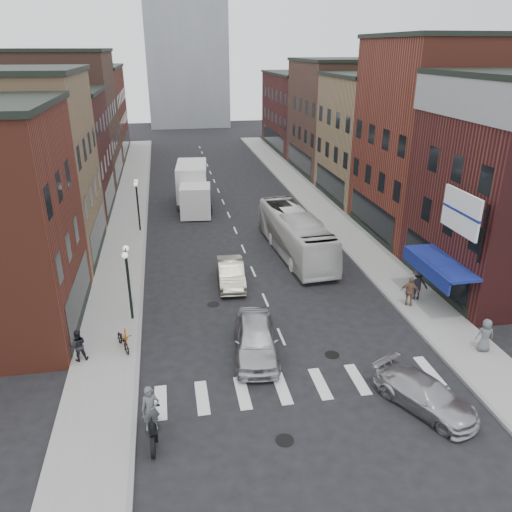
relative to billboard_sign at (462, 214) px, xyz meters
The scene contains 30 objects.
ground 10.56m from the billboard_sign, behind, with size 160.00×160.00×0.00m, color black.
sidewalk_left 28.12m from the billboard_sign, 128.47° to the left, with size 3.00×74.00×0.15m, color gray.
sidewalk_right 22.34m from the billboard_sign, 90.23° to the left, with size 3.00×74.00×0.15m, color gray.
curb_left 27.25m from the billboard_sign, 125.94° to the left, with size 0.20×74.00×0.16m, color gray.
curb_right 22.41m from the billboard_sign, 94.22° to the left, with size 0.20×74.00×0.16m, color gray.
crosswalk_stripes 11.12m from the billboard_sign, 157.82° to the right, with size 12.00×2.20×0.01m, color silver.
bldg_left_mid_a 27.17m from the billboard_sign, 150.21° to the left, with size 10.30×10.20×12.30m.
bldg_left_mid_b 33.30m from the billboard_sign, 135.10° to the left, with size 10.30×10.20×10.30m.
bldg_left_far_a 41.79m from the billboard_sign, 124.35° to the left, with size 10.30×12.20×13.30m.
bldg_left_far_b 53.93m from the billboard_sign, 115.93° to the left, with size 10.30×16.20×11.30m.
bldg_right_mid_a 14.98m from the billboard_sign, 64.61° to the left, with size 10.30×10.20×14.30m.
bldg_right_mid_b 24.36m from the billboard_sign, 74.75° to the left, with size 10.30×10.20×11.30m.
bldg_right_far_a 35.09m from the billboard_sign, 79.48° to the left, with size 10.30×12.20×12.30m.
bldg_right_far_b 48.93m from the billboard_sign, 82.47° to the left, with size 10.30×16.20×10.30m.
awning_blue 4.05m from the billboard_sign, 80.39° to the left, with size 1.80×5.00×0.78m.
billboard_sign is the anchor object (origin of this frame).
streetlamp_near 16.68m from the billboard_sign, 167.65° to the left, with size 0.32×1.22×4.11m.
streetlamp_far 23.92m from the billboard_sign, 132.41° to the left, with size 0.32×1.22×4.11m.
bike_rack 17.14m from the billboard_sign, behind, with size 0.08×0.68×0.80m.
box_truck 26.27m from the billboard_sign, 116.07° to the left, with size 3.12×8.76×3.73m.
motorcycle_rider 16.65m from the billboard_sign, 159.26° to the right, with size 0.69×2.35×2.39m.
transit_bus 12.93m from the billboard_sign, 115.44° to the left, with size 2.50×10.68×2.97m, color silver.
sedan_left_near 11.44m from the billboard_sign, behind, with size 2.01×5.01×1.71m, color #B6B6BB.
sedan_left_far 13.49m from the billboard_sign, 145.87° to the left, with size 1.53×4.38×1.44m, color #B7AF94.
curb_car 8.97m from the billboard_sign, 125.84° to the right, with size 1.78×4.39×1.27m, color #AFAEB3.
parked_bicycle 17.19m from the billboard_sign, behind, with size 0.59×1.70×0.89m, color black.
ped_left_solo 18.92m from the billboard_sign, behind, with size 0.75×0.43×1.54m, color black.
ped_right_a 5.79m from the billboard_sign, 93.67° to the left, with size 1.19×0.59×1.85m, color black.
ped_right_b 5.63m from the billboard_sign, 113.57° to the left, with size 1.01×0.50×1.72m, color brown.
ped_right_c 5.81m from the billboard_sign, 79.68° to the right, with size 0.80×0.52×1.64m, color #56595D.
Camera 1 is at (-5.15, -19.91, 13.43)m, focal length 35.00 mm.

